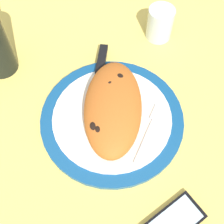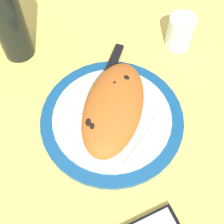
# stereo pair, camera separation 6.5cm
# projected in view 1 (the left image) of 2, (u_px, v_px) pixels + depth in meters

# --- Properties ---
(ground_plane) EXTENTS (1.50, 1.50, 0.03)m
(ground_plane) POSITION_uv_depth(u_px,v_px,m) (112.00, 123.00, 0.69)
(ground_plane) COLOR #EACC60
(plate) EXTENTS (0.32, 0.32, 0.02)m
(plate) POSITION_uv_depth(u_px,v_px,m) (112.00, 118.00, 0.67)
(plate) COLOR navy
(plate) RESTS_ON ground_plane
(calzone) EXTENTS (0.27, 0.19, 0.06)m
(calzone) POSITION_uv_depth(u_px,v_px,m) (113.00, 107.00, 0.64)
(calzone) COLOR #C16023
(calzone) RESTS_ON plate
(fork) EXTENTS (0.15, 0.03, 0.00)m
(fork) POSITION_uv_depth(u_px,v_px,m) (151.00, 128.00, 0.65)
(fork) COLOR silver
(fork) RESTS_ON plate
(knife) EXTENTS (0.24, 0.07, 0.01)m
(knife) POSITION_uv_depth(u_px,v_px,m) (100.00, 71.00, 0.72)
(knife) COLOR silver
(knife) RESTS_ON plate
(smartphone) EXTENTS (0.13, 0.12, 0.01)m
(smartphone) POSITION_uv_depth(u_px,v_px,m) (174.00, 222.00, 0.56)
(smartphone) COLOR black
(smartphone) RESTS_ON ground_plane
(water_glass) EXTENTS (0.07, 0.07, 0.09)m
(water_glass) POSITION_uv_depth(u_px,v_px,m) (160.00, 25.00, 0.78)
(water_glass) COLOR silver
(water_glass) RESTS_ON ground_plane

